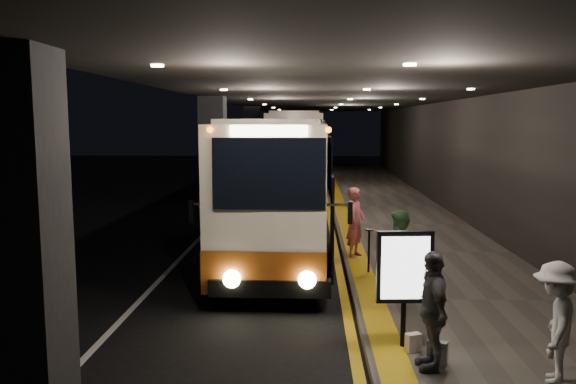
{
  "coord_description": "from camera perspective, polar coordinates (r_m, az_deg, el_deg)",
  "views": [
    {
      "loc": [
        1.66,
        -13.9,
        3.61
      ],
      "look_at": [
        1.03,
        1.21,
        1.7
      ],
      "focal_mm": 35.0,
      "sensor_mm": 36.0,
      "label": 1
    }
  ],
  "objects": [
    {
      "name": "stanchion_post",
      "position": [
        13.04,
        8.21,
        -5.99
      ],
      "size": [
        0.05,
        0.05,
        1.0
      ],
      "primitive_type": "cylinder",
      "color": "black",
      "rests_on": "sidewalk"
    },
    {
      "name": "support_columns",
      "position": [
        18.23,
        -7.6,
        2.69
      ],
      "size": [
        0.8,
        24.8,
        4.4
      ],
      "color": "black",
      "rests_on": "ground"
    },
    {
      "name": "tactile_strip",
      "position": [
        19.25,
        5.91,
        -3.18
      ],
      "size": [
        0.5,
        50.0,
        0.01
      ],
      "primitive_type": "cube",
      "color": "gold",
      "rests_on": "sidewalk"
    },
    {
      "name": "ground",
      "position": [
        14.46,
        -4.31,
        -7.28
      ],
      "size": [
        90.0,
        90.0,
        0.0
      ],
      "primitive_type": "plane",
      "color": "black"
    },
    {
      "name": "bag_polka",
      "position": [
        8.61,
        14.91,
        -15.5
      ],
      "size": [
        0.3,
        0.22,
        0.34
      ],
      "primitive_type": "cube",
      "rotation": [
        0.0,
        0.0,
        -0.41
      ],
      "color": "black",
      "rests_on": "sidewalk"
    },
    {
      "name": "lane_line_white",
      "position": [
        19.55,
        -7.85,
        -3.5
      ],
      "size": [
        0.12,
        50.0,
        0.01
      ],
      "primitive_type": "cube",
      "color": "silver",
      "rests_on": "ground"
    },
    {
      "name": "terminal_wall",
      "position": [
        19.65,
        18.24,
        5.05
      ],
      "size": [
        0.1,
        50.0,
        6.0
      ],
      "primitive_type": "cube",
      "color": "black",
      "rests_on": "ground"
    },
    {
      "name": "bag_plain",
      "position": [
        8.96,
        12.61,
        -14.7
      ],
      "size": [
        0.26,
        0.21,
        0.28
      ],
      "primitive_type": "cube",
      "rotation": [
        0.0,
        0.0,
        0.42
      ],
      "color": "silver",
      "rests_on": "sidewalk"
    },
    {
      "name": "passenger_boarding",
      "position": [
        14.43,
        6.9,
        -3.08
      ],
      "size": [
        0.65,
        0.77,
        1.8
      ],
      "primitive_type": "imported",
      "rotation": [
        0.0,
        0.0,
        1.16
      ],
      "color": "#D66366",
      "rests_on": "sidewalk"
    },
    {
      "name": "canopy",
      "position": [
        18.95,
        5.01,
        10.16
      ],
      "size": [
        9.0,
        50.0,
        0.4
      ],
      "primitive_type": "cube",
      "color": "black",
      "rests_on": "support_columns"
    },
    {
      "name": "sidewalk",
      "position": [
        19.48,
        11.51,
        -3.41
      ],
      "size": [
        4.5,
        50.0,
        0.15
      ],
      "primitive_type": "cube",
      "color": "#514C44",
      "rests_on": "ground"
    },
    {
      "name": "passenger_waiting_grey",
      "position": [
        8.23,
        14.45,
        -11.54
      ],
      "size": [
        0.55,
        1.01,
        1.69
      ],
      "primitive_type": "imported",
      "rotation": [
        0.0,
        0.0,
        -1.52
      ],
      "color": "#55555A",
      "rests_on": "sidewalk"
    },
    {
      "name": "kerb_stripe_yellow",
      "position": [
        19.26,
        4.42,
        -3.62
      ],
      "size": [
        0.18,
        50.0,
        0.01
      ],
      "primitive_type": "cube",
      "color": "gold",
      "rests_on": "ground"
    },
    {
      "name": "coach_third",
      "position": [
        44.11,
        1.54,
        4.69
      ],
      "size": [
        2.8,
        11.32,
        3.53
      ],
      "rotation": [
        0.0,
        0.0,
        0.04
      ],
      "color": "beige",
      "rests_on": "ground"
    },
    {
      "name": "coach_second",
      "position": [
        31.09,
        1.13,
        4.04
      ],
      "size": [
        2.86,
        12.67,
        3.97
      ],
      "rotation": [
        0.0,
        0.0,
        -0.02
      ],
      "color": "beige",
      "rests_on": "ground"
    },
    {
      "name": "coach_main",
      "position": [
        15.83,
        -0.4,
        0.28
      ],
      "size": [
        2.59,
        11.46,
        3.55
      ],
      "rotation": [
        0.0,
        0.0,
        -0.02
      ],
      "color": "beige",
      "rests_on": "ground"
    },
    {
      "name": "info_sign",
      "position": [
        8.77,
        11.77,
        -7.7
      ],
      "size": [
        0.86,
        0.17,
        1.82
      ],
      "rotation": [
        0.0,
        0.0,
        0.07
      ],
      "color": "black",
      "rests_on": "sidewalk"
    },
    {
      "name": "passenger_waiting_green",
      "position": [
        11.4,
        11.28,
        -6.14
      ],
      "size": [
        0.78,
        0.96,
        1.71
      ],
      "primitive_type": "imported",
      "rotation": [
        0.0,
        0.0,
        -1.21
      ],
      "color": "#457D4B",
      "rests_on": "sidewalk"
    },
    {
      "name": "passenger_waiting_white",
      "position": [
        8.39,
        25.54,
        -11.87
      ],
      "size": [
        0.88,
        1.17,
        1.64
      ],
      "primitive_type": "imported",
      "rotation": [
        0.0,
        0.0,
        -1.99
      ],
      "color": "#B8BAB4",
      "rests_on": "sidewalk"
    }
  ]
}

